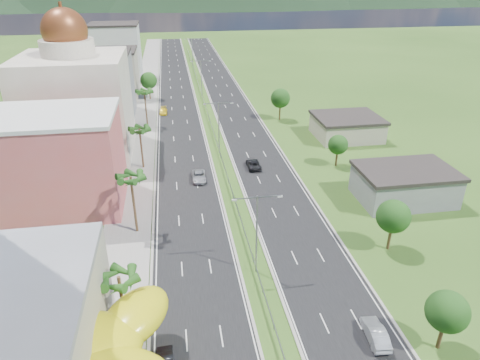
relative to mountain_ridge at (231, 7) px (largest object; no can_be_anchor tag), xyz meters
name	(u,v)px	position (x,y,z in m)	size (l,w,h in m)	color
ground	(274,330)	(-60.00, -450.00, 0.00)	(500.00, 500.00, 0.00)	#2D5119
road_left	(178,103)	(-67.50, -360.00, 0.02)	(11.00, 260.00, 0.04)	black
road_right	(229,100)	(-52.50, -360.00, 0.02)	(11.00, 260.00, 0.04)	black
sidewalk_left	(145,104)	(-77.00, -360.00, 0.06)	(7.00, 260.00, 0.12)	gray
median_guardrail	(209,118)	(-60.00, -378.01, 0.62)	(0.10, 216.06, 0.76)	gray
streetlight_median_b	(257,227)	(-60.00, -440.00, 6.75)	(6.04, 0.25, 11.00)	gray
streetlight_median_c	(219,123)	(-60.00, -400.00, 6.75)	(6.04, 0.25, 11.00)	gray
streetlight_median_d	(201,75)	(-60.00, -355.00, 6.75)	(6.04, 0.25, 11.00)	gray
streetlight_median_e	(192,50)	(-60.00, -310.00, 6.75)	(6.04, 0.25, 11.00)	gray
lime_canopy	(63,349)	(-80.00, -454.00, 4.99)	(18.00, 15.00, 7.40)	gold
pink_shophouse	(54,163)	(-88.00, -418.00, 7.50)	(20.00, 15.00, 15.00)	#D45956
domed_building	(76,100)	(-88.00, -395.00, 11.35)	(20.00, 20.00, 28.70)	beige
midrise_grey	(100,86)	(-87.00, -370.00, 8.00)	(16.00, 15.00, 16.00)	gray
midrise_beige	(110,74)	(-87.00, -348.00, 6.50)	(16.00, 15.00, 13.00)	#BBB39A
midrise_white	(117,52)	(-87.00, -325.00, 9.00)	(16.00, 15.00, 18.00)	silver
shed_near	(404,186)	(-32.00, -425.00, 2.50)	(15.00, 10.00, 5.00)	gray
shed_far	(347,128)	(-30.00, -395.00, 2.20)	(14.00, 12.00, 4.40)	#BBB39A
palm_tree_b	(119,281)	(-75.50, -448.00, 7.06)	(3.60, 3.60, 8.10)	#47301C
palm_tree_c	(131,180)	(-75.50, -428.00, 8.50)	(3.60, 3.60, 9.60)	#47301C
palm_tree_d	(140,131)	(-75.50, -405.00, 7.54)	(3.60, 3.60, 8.60)	#47301C
palm_tree_e	(144,93)	(-75.50, -380.00, 8.31)	(3.60, 3.60, 9.40)	#47301C
leafy_tree_lfar	(149,81)	(-75.50, -355.00, 5.58)	(4.90, 4.90, 8.05)	#47301C
leafy_tree_ra	(447,312)	(-44.00, -455.00, 4.78)	(4.20, 4.20, 6.90)	#47301C
leafy_tree_rb	(393,217)	(-41.00, -438.00, 5.18)	(4.55, 4.55, 7.47)	#47301C
leafy_tree_rc	(338,145)	(-38.00, -410.00, 4.37)	(3.85, 3.85, 6.33)	#47301C
leafy_tree_rd	(280,98)	(-42.00, -380.00, 5.58)	(4.90, 4.90, 8.05)	#47301C
mountain_ridge	(231,7)	(0.00, 0.00, 0.00)	(860.00, 140.00, 90.00)	black
car_silver_mid_left	(199,176)	(-65.22, -412.27, 0.78)	(2.44, 5.30, 1.47)	#999BA0
car_yellow_far_left	(163,111)	(-71.62, -370.08, 0.74)	(1.97, 4.85, 1.41)	yellow
car_silver_right	(376,333)	(-49.90, -452.97, 0.86)	(1.73, 4.96, 1.63)	#9B9EA2
car_dark_far_right	(253,164)	(-54.29, -408.41, 0.77)	(2.41, 5.24, 1.46)	black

